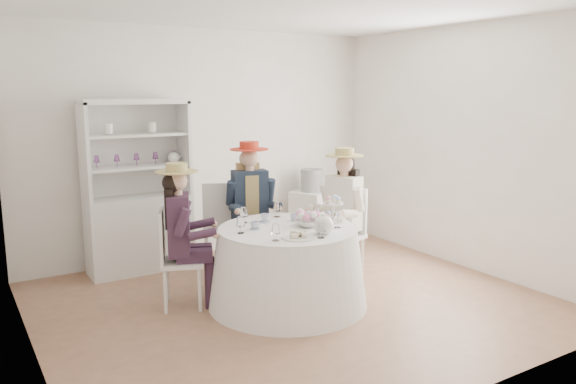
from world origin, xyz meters
TOP-DOWN VIEW (x-y plane):
  - ground at (0.00, 0.00)m, footprint 4.50×4.50m
  - ceiling at (0.00, 0.00)m, footprint 4.50×4.50m
  - wall_back at (0.00, 2.00)m, footprint 4.50×0.00m
  - wall_front at (0.00, -2.00)m, footprint 4.50×0.00m
  - wall_left at (-2.25, 0.00)m, footprint 0.00×4.50m
  - wall_right at (2.25, 0.00)m, footprint 0.00×4.50m
  - tea_table at (-0.07, -0.00)m, footprint 1.49×1.49m
  - hutch at (-0.93, 1.73)m, footprint 1.13×0.44m
  - side_table at (1.35, 1.69)m, footprint 0.58×0.58m
  - hatbox at (1.35, 1.69)m, footprint 0.30×0.30m
  - guest_left at (-0.92, 0.45)m, footprint 0.56×0.51m
  - guest_mid at (0.06, 0.96)m, footprint 0.55×0.58m
  - guest_right at (0.83, 0.35)m, footprint 0.57×0.53m
  - spare_chair at (-0.14, 1.31)m, footprint 0.54×0.54m
  - teacup_a at (-0.36, 0.09)m, footprint 0.10×0.10m
  - teacup_b at (-0.14, 0.30)m, footprint 0.10×0.10m
  - teacup_c at (0.13, 0.19)m, footprint 0.10×0.10m
  - flower_bowl at (0.11, -0.07)m, footprint 0.28×0.28m
  - flower_arrangement at (0.13, -0.02)m, footprint 0.19×0.19m
  - table_teapot at (0.09, -0.36)m, footprint 0.25×0.18m
  - sandwich_plate at (-0.18, -0.36)m, footprint 0.28×0.28m
  - cupcake_stand at (0.45, -0.00)m, footprint 0.26×0.26m
  - stemware_set at (-0.07, -0.00)m, footprint 0.97×0.97m

SIDE VIEW (x-z plane):
  - ground at x=0.00m, z-range 0.00..0.00m
  - side_table at x=1.35m, z-range 0.00..0.68m
  - tea_table at x=-0.07m, z-range 0.00..0.74m
  - spare_chair at x=-0.14m, z-range 0.04..1.03m
  - hutch at x=-0.93m, z-range -0.27..1.62m
  - sandwich_plate at x=-0.18m, z-range 0.72..0.78m
  - guest_left at x=-0.92m, z-range 0.09..1.43m
  - flower_bowl at x=0.11m, z-range 0.74..0.80m
  - teacup_c at x=0.13m, z-range 0.74..0.80m
  - teacup_a at x=-0.36m, z-range 0.74..0.80m
  - teacup_b at x=-0.14m, z-range 0.74..0.81m
  - guest_right at x=0.83m, z-range 0.09..1.48m
  - stemware_set at x=-0.07m, z-range 0.74..0.89m
  - table_teapot at x=0.09m, z-range 0.72..0.91m
  - guest_mid at x=0.06m, z-range 0.10..1.55m
  - cupcake_stand at x=0.45m, z-range 0.71..0.95m
  - hatbox at x=1.35m, z-range 0.68..0.97m
  - flower_arrangement at x=0.13m, z-range 0.79..0.86m
  - wall_back at x=0.00m, z-range -0.90..3.60m
  - wall_front at x=0.00m, z-range -0.90..3.60m
  - wall_left at x=-2.25m, z-range -0.90..3.60m
  - wall_right at x=2.25m, z-range -0.90..3.60m
  - ceiling at x=0.00m, z-range 2.70..2.70m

